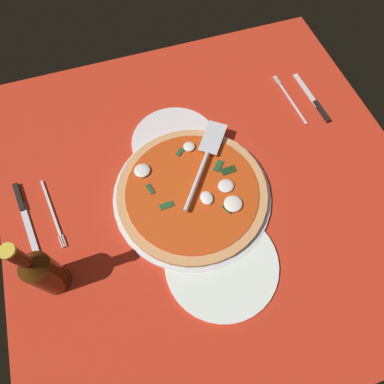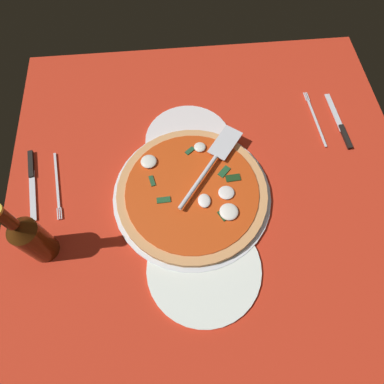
# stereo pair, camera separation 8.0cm
# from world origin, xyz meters

# --- Properties ---
(ground_plane) EXTENTS (1.00, 1.00, 0.01)m
(ground_plane) POSITION_xyz_m (0.00, 0.00, -0.00)
(ground_plane) COLOR red
(checker_pattern) EXTENTS (1.00, 1.00, 0.00)m
(checker_pattern) POSITION_xyz_m (0.00, 0.00, 0.00)
(checker_pattern) COLOR white
(checker_pattern) RESTS_ON ground_plane
(pizza_pan) EXTENTS (0.38, 0.38, 0.01)m
(pizza_pan) POSITION_xyz_m (-0.01, 0.05, 0.01)
(pizza_pan) COLOR silver
(pizza_pan) RESTS_ON ground_plane
(dinner_plate_left) EXTENTS (0.25, 0.25, 0.01)m
(dinner_plate_left) POSITION_xyz_m (-0.19, 0.04, 0.01)
(dinner_plate_left) COLOR white
(dinner_plate_left) RESTS_ON ground_plane
(dinner_plate_right) EXTENTS (0.23, 0.23, 0.01)m
(dinner_plate_right) POSITION_xyz_m (0.15, 0.04, 0.01)
(dinner_plate_right) COLOR white
(dinner_plate_right) RESTS_ON ground_plane
(pizza) EXTENTS (0.36, 0.36, 0.03)m
(pizza) POSITION_xyz_m (-0.01, 0.05, 0.02)
(pizza) COLOR tan
(pizza) RESTS_ON pizza_pan
(pizza_server) EXTENTS (0.22, 0.18, 0.01)m
(pizza_server) POSITION_xyz_m (0.05, -0.00, 0.05)
(pizza_server) COLOR silver
(pizza_server) RESTS_ON pizza
(place_setting_near) EXTENTS (0.21, 0.14, 0.01)m
(place_setting_near) POSITION_xyz_m (0.17, -0.34, 0.00)
(place_setting_near) COLOR white
(place_setting_near) RESTS_ON ground_plane
(place_setting_far) EXTENTS (0.22, 0.16, 0.01)m
(place_setting_far) POSITION_xyz_m (0.06, 0.41, 0.00)
(place_setting_far) COLOR white
(place_setting_far) RESTS_ON ground_plane
(beer_bottle) EXTENTS (0.06, 0.06, 0.23)m
(beer_bottle) POSITION_xyz_m (-0.12, 0.39, 0.09)
(beer_bottle) COLOR #49240B
(beer_bottle) RESTS_ON ground_plane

